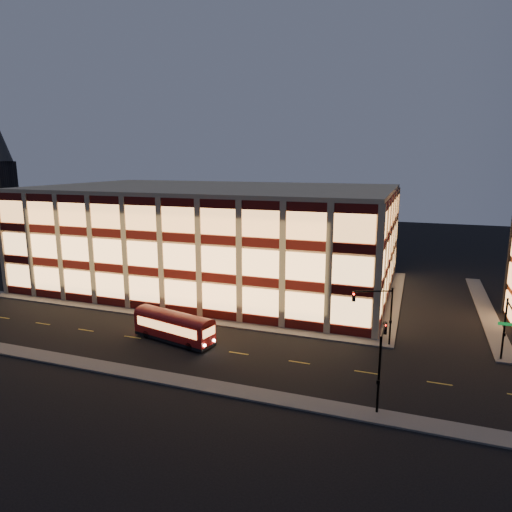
% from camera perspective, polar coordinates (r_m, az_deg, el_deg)
% --- Properties ---
extents(ground, '(200.00, 200.00, 0.00)m').
position_cam_1_polar(ground, '(53.97, -9.75, -8.01)').
color(ground, black).
rests_on(ground, ground).
extents(sidewalk_office_south, '(54.00, 2.00, 0.15)m').
position_cam_1_polar(sidewalk_office_south, '(56.21, -11.94, -7.20)').
color(sidewalk_office_south, '#514F4C').
rests_on(sidewalk_office_south, ground).
extents(sidewalk_office_east, '(2.00, 30.00, 0.15)m').
position_cam_1_polar(sidewalk_office_east, '(63.68, 16.81, -5.18)').
color(sidewalk_office_east, '#514F4C').
rests_on(sidewalk_office_east, ground).
extents(sidewalk_tower_west, '(2.00, 30.00, 0.15)m').
position_cam_1_polar(sidewalk_tower_west, '(64.21, 26.69, -5.82)').
color(sidewalk_tower_west, '#514F4C').
rests_on(sidewalk_tower_west, ground).
extents(sidewalk_near, '(100.00, 2.00, 0.15)m').
position_cam_1_polar(sidewalk_near, '(43.98, -18.29, -13.08)').
color(sidewalk_near, '#514F4C').
rests_on(sidewalk_near, ground).
extents(office_building, '(50.45, 30.45, 14.50)m').
position_cam_1_polar(office_building, '(68.07, -5.13, 2.57)').
color(office_building, tan).
rests_on(office_building, ground).
extents(church_tower, '(5.00, 5.00, 18.00)m').
position_cam_1_polar(church_tower, '(127.45, -29.00, 6.25)').
color(church_tower, '#2D2621').
rests_on(church_tower, ground).
extents(traffic_signal_far, '(3.79, 1.87, 6.00)m').
position_cam_1_polar(traffic_signal_far, '(46.54, 14.95, -6.15)').
color(traffic_signal_far, black).
rests_on(traffic_signal_far, ground).
extents(traffic_signal_right, '(1.20, 4.37, 6.00)m').
position_cam_1_polar(traffic_signal_right, '(46.32, 29.00, -7.37)').
color(traffic_signal_right, black).
rests_on(traffic_signal_right, ground).
extents(traffic_signal_near, '(0.32, 4.45, 6.00)m').
position_cam_1_polar(traffic_signal_near, '(35.89, 15.41, -11.63)').
color(traffic_signal_near, black).
rests_on(traffic_signal_near, ground).
extents(trolley_bus, '(9.42, 4.33, 3.10)m').
position_cam_1_polar(trolley_bus, '(47.79, -10.23, -8.48)').
color(trolley_bus, maroon).
rests_on(trolley_bus, ground).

